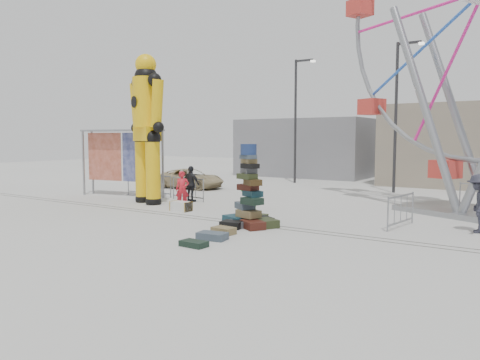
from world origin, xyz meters
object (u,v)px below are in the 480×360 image
Objects in this scene: pedestrian_black at (191,184)px; pedestrian_grey at (478,203)px; lamp_post_left at (297,115)px; barricade_dummy_c at (188,189)px; crash_test_dummy at (147,123)px; banner_scaffold at (122,146)px; steamer_trunk at (181,206)px; pedestrian_green at (250,188)px; lamp_post_right at (398,109)px; barricade_wheel_back at (477,198)px; suitcase_tower at (250,203)px; parked_suv at (190,179)px; barricade_wheel_front at (401,211)px; barricade_dummy_a at (145,185)px; pedestrian_red at (182,189)px; barricade_dummy_b at (158,185)px.

pedestrian_black is 0.91× the size of pedestrian_grey.
lamp_post_left is 4.00× the size of barricade_dummy_c.
crash_test_dummy is 1.45× the size of banner_scaffold.
pedestrian_grey is (10.57, 1.82, 0.73)m from steamer_trunk.
pedestrian_green reaches higher than steamer_trunk.
barricade_dummy_c is at bearing -104.78° from pedestrian_grey.
lamp_post_right is at bearing -15.95° from lamp_post_left.
barricade_dummy_c is 1.00× the size of barricade_wheel_back.
pedestrian_green is (4.22, -1.15, 0.39)m from barricade_dummy_c.
crash_test_dummy reaches higher than pedestrian_black.
suitcase_tower is 1.65× the size of pedestrian_black.
lamp_post_left is at bearing -35.08° from parked_suv.
parked_suv is (-13.59, 5.52, 0.02)m from barricade_wheel_front.
parked_suv is at bearing -118.69° from pedestrian_grey.
lamp_post_right is 4.00× the size of barricade_dummy_c.
parked_suv is at bearing 82.66° from barricade_dummy_a.
barricade_dummy_b is at bearing 105.76° from pedestrian_red.
barricade_wheel_back is at bearing 23.96° from barricade_dummy_c.
barricade_dummy_a is at bearing 41.89° from banner_scaffold.
lamp_post_right is 13.31m from barricade_dummy_b.
pedestrian_black is (0.12, -10.96, -3.65)m from lamp_post_left.
barricade_dummy_c is 4.39m from pedestrian_green.
crash_test_dummy is 3.73× the size of pedestrian_grey.
barricade_dummy_a is 3.60m from pedestrian_black.
pedestrian_red is 7.70m from parked_suv.
pedestrian_red is (-8.93, -0.61, 0.23)m from barricade_wheel_front.
barricade_wheel_front is (13.99, -0.67, -1.99)m from banner_scaffold.
banner_scaffold is (-9.66, 3.18, 1.77)m from suitcase_tower.
barricade_dummy_a is 1.00× the size of barricade_dummy_b.
barricade_wheel_back is 1.09× the size of pedestrian_grey.
lamp_post_right is 12.23m from parked_suv.
lamp_post_right is 4.00× the size of barricade_wheel_front.
barricade_wheel_back is (12.73, 5.75, -3.07)m from crash_test_dummy.
barricade_dummy_c is (-7.32, -8.65, -3.93)m from lamp_post_right.
barricade_dummy_a and barricade_wheel_back have the same top height.
barricade_wheel_front is 0.49× the size of parked_suv.
barricade_wheel_back is 12.19m from pedestrian_black.
pedestrian_grey is at bearing -41.24° from barricade_wheel_back.
barricade_dummy_c is at bearing -119.46° from barricade_wheel_back.
parked_suv is (-0.29, 3.99, 0.02)m from barricade_dummy_a.
lamp_post_right is at bearing -162.63° from pedestrian_grey.
lamp_post_left is at bearing -144.42° from pedestrian_grey.
barricade_dummy_c is (-5.87, 3.79, -0.22)m from suitcase_tower.
suitcase_tower is 9.84m from barricade_dummy_a.
barricade_wheel_back is (11.85, 3.99, 0.00)m from barricade_dummy_c.
lamp_post_right is at bearing -72.62° from parked_suv.
barricade_dummy_a and barricade_dummy_b have the same top height.
lamp_post_left is at bearing 102.30° from crash_test_dummy.
steamer_trunk is (-5.46, -11.32, -4.29)m from lamp_post_right.
suitcase_tower is at bearing -20.34° from barricade_dummy_b.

